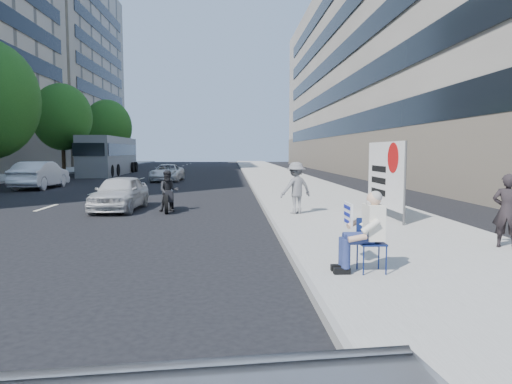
{
  "coord_description": "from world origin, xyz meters",
  "views": [
    {
      "loc": [
        0.3,
        -9.05,
        2.08
      ],
      "look_at": [
        0.91,
        2.12,
        1.08
      ],
      "focal_mm": 32.0,
      "sensor_mm": 36.0,
      "label": 1
    }
  ],
  "objects": [
    {
      "name": "jogger",
      "position": [
        2.3,
        4.88,
        0.95
      ],
      "size": [
        1.18,
        0.96,
        1.6
      ],
      "primitive_type": "imported",
      "rotation": [
        0.0,
        0.0,
        3.55
      ],
      "color": "slate",
      "rests_on": "near_sidewalk"
    },
    {
      "name": "far_bldg_north",
      "position": [
        -30.0,
        62.0,
        14.0
      ],
      "size": [
        22.0,
        28.0,
        28.0
      ],
      "primitive_type": "cube",
      "color": "#C3B192",
      "rests_on": "ground"
    },
    {
      "name": "protest_banner",
      "position": [
        4.78,
        3.99,
        1.4
      ],
      "size": [
        0.08,
        3.06,
        2.2
      ],
      "color": "#4C4C4C",
      "rests_on": "near_sidewalk"
    },
    {
      "name": "white_sedan_far",
      "position": [
        -4.12,
        22.78,
        0.59
      ],
      "size": [
        2.05,
        4.27,
        1.17
      ],
      "primitive_type": "imported",
      "rotation": [
        0.0,
        0.0,
        -0.02
      ],
      "color": "white",
      "rests_on": "ground"
    },
    {
      "name": "ground",
      "position": [
        0.0,
        0.0,
        0.0
      ],
      "size": [
        160.0,
        160.0,
        0.0
      ],
      "primitive_type": "plane",
      "color": "black",
      "rests_on": "ground"
    },
    {
      "name": "pedestrian_woman",
      "position": [
        5.8,
        -0.33,
        0.9
      ],
      "size": [
        0.65,
        0.61,
        1.49
      ],
      "primitive_type": "imported",
      "rotation": [
        0.0,
        0.0,
        2.5
      ],
      "color": "black",
      "rests_on": "near_sidewalk"
    },
    {
      "name": "motorcycle",
      "position": [
        -1.85,
        6.74,
        0.64
      ],
      "size": [
        0.76,
        2.05,
        1.42
      ],
      "rotation": [
        0.0,
        0.0,
        0.13
      ],
      "color": "black",
      "rests_on": "ground"
    },
    {
      "name": "near_sidewalk",
      "position": [
        4.0,
        20.0,
        0.07
      ],
      "size": [
        5.0,
        120.0,
        0.15
      ],
      "primitive_type": "cube",
      "color": "gray",
      "rests_on": "ground"
    },
    {
      "name": "tree_far_e",
      "position": [
        -13.7,
        44.0,
        4.78
      ],
      "size": [
        5.4,
        5.4,
        7.89
      ],
      "color": "#382616",
      "rests_on": "ground"
    },
    {
      "name": "white_sedan_near",
      "position": [
        -3.63,
        7.2,
        0.61
      ],
      "size": [
        1.61,
        3.67,
        1.23
      ],
      "primitive_type": "imported",
      "rotation": [
        0.0,
        0.0,
        -0.04
      ],
      "color": "silver",
      "rests_on": "ground"
    },
    {
      "name": "near_building",
      "position": [
        17.0,
        32.0,
        10.0
      ],
      "size": [
        14.0,
        70.0,
        20.0
      ],
      "primitive_type": "cube",
      "color": "gray",
      "rests_on": "ground"
    },
    {
      "name": "white_sedan_mid",
      "position": [
        -10.34,
        16.97,
        0.75
      ],
      "size": [
        1.66,
        4.6,
        1.51
      ],
      "primitive_type": "imported",
      "rotation": [
        0.0,
        0.0,
        3.13
      ],
      "color": "white",
      "rests_on": "ground"
    },
    {
      "name": "seated_protester",
      "position": [
        2.43,
        -1.97,
        0.87
      ],
      "size": [
        0.83,
        1.12,
        1.31
      ],
      "color": "navy",
      "rests_on": "near_sidewalk"
    },
    {
      "name": "bus",
      "position": [
        -10.51,
        32.32,
        1.64
      ],
      "size": [
        2.88,
        12.11,
        3.3
      ],
      "rotation": [
        0.0,
        0.0,
        0.02
      ],
      "color": "slate",
      "rests_on": "ground"
    },
    {
      "name": "tree_far_d",
      "position": [
        -13.7,
        30.0,
        4.89
      ],
      "size": [
        4.8,
        4.8,
        7.65
      ],
      "color": "#382616",
      "rests_on": "ground"
    }
  ]
}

